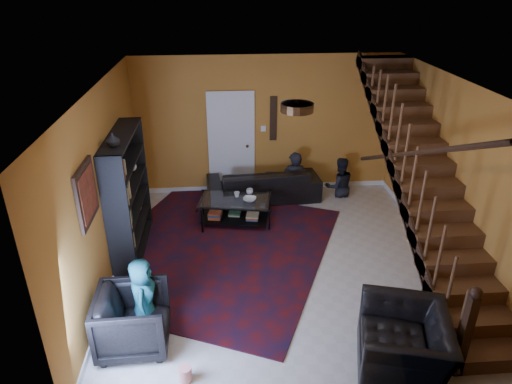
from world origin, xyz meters
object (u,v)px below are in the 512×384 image
(armchair_left, at_px, (133,320))
(coffee_table, at_px, (235,209))
(sofa, at_px, (263,184))
(armchair_right, at_px, (404,343))
(bookshelf, at_px, (129,197))

(armchair_left, bearing_deg, coffee_table, -26.11)
(sofa, bearing_deg, armchair_left, 58.37)
(armchair_left, xyz_separation_m, coffee_table, (1.35, 2.97, -0.11))
(armchair_left, distance_m, armchair_right, 3.20)
(sofa, bearing_deg, coffee_table, 52.56)
(coffee_table, bearing_deg, bookshelf, -156.78)
(bookshelf, xyz_separation_m, armchair_left, (0.35, -2.23, -0.58))
(sofa, distance_m, coffee_table, 1.15)
(sofa, distance_m, armchair_left, 4.40)
(armchair_left, bearing_deg, sofa, -28.14)
(sofa, relative_size, armchair_left, 2.62)
(bookshelf, relative_size, armchair_right, 1.80)
(sofa, xyz_separation_m, armchair_left, (-1.97, -3.93, 0.06))
(coffee_table, bearing_deg, sofa, 57.62)
(sofa, bearing_deg, armchair_right, 99.36)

